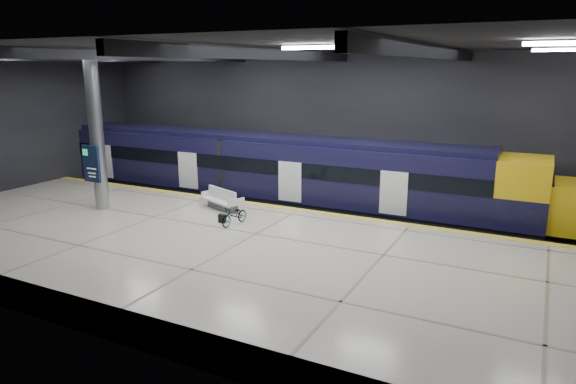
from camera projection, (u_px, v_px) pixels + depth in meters
The scene contains 10 objects.
ground at pixel (269, 252), 20.72m from camera, with size 30.00×30.00×0.00m, color black.
room_shell at pixel (268, 110), 19.36m from camera, with size 30.10×16.10×8.05m.
platform at pixel (235, 260), 18.42m from camera, with size 30.00×11.00×1.10m, color beige.
safety_strip at pixel (299, 210), 22.83m from camera, with size 30.00×0.40×0.01m, color yellow.
rails at pixel (323, 216), 25.46m from camera, with size 30.00×1.52×0.16m.
train at pixel (281, 173), 26.01m from camera, with size 29.40×2.84×3.79m.
bench at pixel (222, 202), 22.88m from camera, with size 2.30×1.61×0.94m.
bicycle at pixel (235, 215), 20.61m from camera, with size 0.51×1.47×0.77m, color #99999E.
pannier_bag at pixel (222, 218), 20.92m from camera, with size 0.30×0.18×0.35m, color black.
info_column at pixel (96, 134), 22.28m from camera, with size 0.90×0.78×6.90m.
Camera 1 is at (9.54, -17.07, 7.32)m, focal length 32.00 mm.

